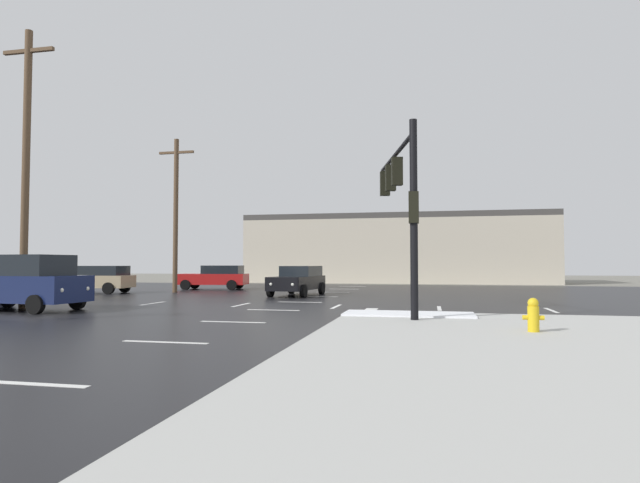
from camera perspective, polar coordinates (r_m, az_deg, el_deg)
ground_plane at (r=21.33m, az=-3.54°, el=-7.08°), size 120.00×120.00×0.00m
road_asphalt at (r=21.33m, az=-3.54°, el=-7.06°), size 44.00×44.00×0.02m
snow_strip_curbside at (r=16.58m, az=9.66°, el=-7.81°), size 4.00×1.60×0.06m
lane_markings at (r=19.70m, az=-1.21°, el=-7.41°), size 36.15×36.15×0.01m
traffic_signal_mast at (r=17.25m, az=8.82°, el=5.63°), size 1.61×6.04×5.75m
fire_hydrant at (r=13.31m, az=22.30°, el=-7.42°), size 0.48×0.26×0.79m
strip_building_background at (r=48.80m, az=8.37°, el=-0.82°), size 27.08×8.00×6.14m
sedan_red at (r=35.21m, az=-11.37°, el=-3.80°), size 4.68×2.43×1.58m
suv_navy at (r=22.00m, az=-29.87°, el=-3.78°), size 4.95×2.46×2.03m
sedan_tan at (r=32.81m, az=-23.40°, el=-3.76°), size 4.64×2.30×1.58m
sedan_black at (r=28.13m, az=-2.39°, el=-4.21°), size 2.37×4.66×1.58m
utility_pole_mid at (r=23.09m, az=-29.49°, el=7.52°), size 2.20×0.28×10.75m
utility_pole_far at (r=32.17m, az=-15.50°, el=3.13°), size 2.20×0.28×9.17m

